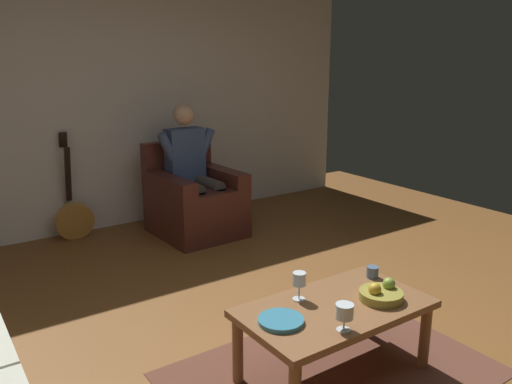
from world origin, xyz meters
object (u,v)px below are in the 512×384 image
wine_glass_near (344,313)px  fruit_bowl (381,294)px  guitar (74,217)px  person_seated (192,166)px  coffee_table (335,315)px  armchair (194,202)px  wine_glass_far (299,281)px  candle_jar (372,272)px  decorative_dish (281,321)px

wine_glass_near → fruit_bowl: (-0.40, -0.13, -0.06)m
guitar → wine_glass_near: 3.31m
person_seated → coffee_table: person_seated is taller
armchair → wine_glass_far: bearing=73.2°
candle_jar → armchair: bearing=-91.6°
armchair → candle_jar: 2.41m
armchair → wine_glass_far: 2.47m
armchair → fruit_bowl: bearing=82.3°
coffee_table → guitar: guitar is taller
guitar → wine_glass_near: size_ratio=7.34×
coffee_table → wine_glass_near: wine_glass_near is taller
decorative_dish → fruit_bowl: bearing=170.0°
person_seated → fruit_bowl: size_ratio=5.32×
decorative_dish → wine_glass_far: bearing=-148.1°
armchair → fruit_bowl: size_ratio=3.72×
fruit_bowl → candle_jar: fruit_bowl is taller
wine_glass_far → decorative_dish: wine_glass_far is taller
person_seated → wine_glass_near: person_seated is taller
armchair → coffee_table: armchair is taller
person_seated → guitar: bearing=-27.3°
coffee_table → wine_glass_far: (0.12, -0.16, 0.17)m
decorative_dish → coffee_table: bearing=177.8°
coffee_table → decorative_dish: (0.35, -0.01, 0.07)m
person_seated → candle_jar: (0.06, 2.43, -0.22)m
coffee_table → decorative_dish: decorative_dish is taller
armchair → fruit_bowl: (0.25, 2.64, 0.14)m
coffee_table → candle_jar: bearing=-162.3°
guitar → coffee_table: bearing=100.0°
wine_glass_near → wine_glass_far: 0.38m
coffee_table → wine_glass_near: (0.15, 0.22, 0.15)m
wine_glass_far → decorative_dish: 0.29m
person_seated → candle_jar: bearing=86.1°
person_seated → decorative_dish: bearing=69.3°
wine_glass_near → wine_glass_far: wine_glass_far is taller
fruit_bowl → guitar: bearing=-75.9°
person_seated → wine_glass_far: 2.49m
wine_glass_far → fruit_bowl: size_ratio=0.66×
person_seated → guitar: 1.23m
coffee_table → decorative_dish: bearing=-2.2°
armchair → wine_glass_near: bearing=74.5°
coffee_table → wine_glass_near: 0.31m
armchair → candle_jar: bearing=86.1°
person_seated → armchair: bearing=90.0°
wine_glass_near → decorative_dish: (0.21, -0.23, -0.08)m
coffee_table → wine_glass_near: size_ratio=7.41×
coffee_table → fruit_bowl: (-0.25, 0.09, 0.09)m
fruit_bowl → candle_jar: bearing=-127.8°
wine_glass_far → decorative_dish: bearing=31.9°
coffee_table → wine_glass_far: wine_glass_far is taller
armchair → candle_jar: armchair is taller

